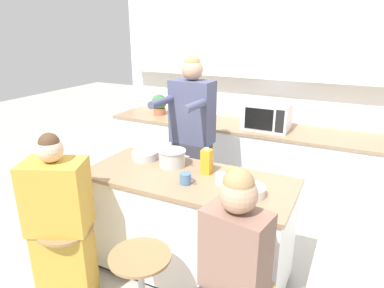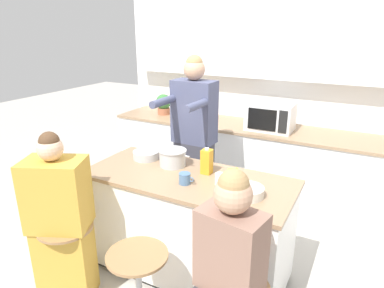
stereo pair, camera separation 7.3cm
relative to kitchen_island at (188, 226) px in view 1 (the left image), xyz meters
name	(u,v)px [view 1 (the left image)]	position (x,y,z in m)	size (l,w,h in m)	color
ground_plane	(188,271)	(0.00, 0.00, -0.46)	(16.00, 16.00, 0.00)	#B2ADA3
wall_back	(259,69)	(0.00, 1.90, 1.08)	(3.76, 0.22, 2.70)	white
back_counter	(246,162)	(0.00, 1.58, 0.00)	(3.49, 0.67, 0.92)	white
kitchen_island	(188,226)	(0.00, 0.00, 0.00)	(1.67, 0.74, 0.91)	black
bar_stool_leftmost	(69,258)	(-0.67, -0.67, -0.09)	(0.41, 0.41, 0.63)	#997047
bar_stool_center	(142,288)	(0.00, -0.69, -0.09)	(0.41, 0.41, 0.63)	#997047
person_cooking	(192,147)	(-0.29, 0.66, 0.44)	(0.43, 0.56, 1.79)	#383842
person_wrapped_blanket	(61,227)	(-0.70, -0.68, 0.18)	(0.51, 0.44, 1.36)	gold
person_seated_near	(234,286)	(0.64, -0.68, 0.17)	(0.39, 0.31, 1.36)	#333338
cooking_pot	(172,158)	(-0.22, 0.14, 0.52)	(0.32, 0.24, 0.14)	#B7BABC
fruit_bowl	(249,191)	(0.53, -0.09, 0.48)	(0.23, 0.23, 0.07)	silver
mixing_bowl_steel	(145,155)	(-0.52, 0.17, 0.48)	(0.23, 0.23, 0.07)	#B7BABC
coffee_cup_near	(221,179)	(0.29, -0.02, 0.49)	(0.10, 0.07, 0.09)	white
coffee_cup_far	(186,179)	(0.04, -0.12, 0.49)	(0.12, 0.09, 0.09)	#4C7099
banana_bunch	(235,170)	(0.30, 0.24, 0.47)	(0.14, 0.10, 0.05)	yellow
juice_carton	(207,161)	(0.10, 0.13, 0.55)	(0.08, 0.08, 0.22)	gold
microwave	(267,116)	(0.22, 1.53, 0.62)	(0.50, 0.35, 0.31)	white
potted_plant	(159,104)	(-1.23, 1.58, 0.60)	(0.20, 0.20, 0.27)	#A86042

